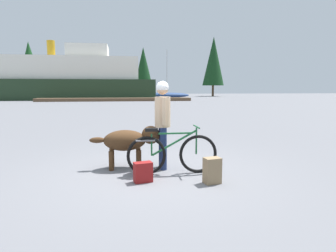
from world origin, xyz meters
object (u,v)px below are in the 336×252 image
(bicycle, at_px, (172,154))
(handbag_pannier, at_px, (143,172))
(sailboat_moored, at_px, (167,95))
(backpack, at_px, (212,171))
(person_cyclist, at_px, (163,116))
(ferry_boat, at_px, (74,79))
(dog, at_px, (130,140))

(bicycle, height_order, handbag_pannier, bicycle)
(handbag_pannier, xyz_separation_m, sailboat_moored, (6.78, 44.42, 0.31))
(backpack, bearing_deg, sailboat_moored, 82.87)
(person_cyclist, height_order, handbag_pannier, person_cyclist)
(backpack, relative_size, ferry_boat, 0.02)
(dog, distance_m, handbag_pannier, 1.06)
(person_cyclist, relative_size, dog, 1.25)
(person_cyclist, height_order, ferry_boat, ferry_boat)
(dog, relative_size, ferry_boat, 0.06)
(ferry_boat, bearing_deg, sailboat_moored, 18.13)
(backpack, bearing_deg, bicycle, 133.05)
(person_cyclist, relative_size, backpack, 3.94)
(ferry_boat, relative_size, sailboat_moored, 2.93)
(ferry_boat, bearing_deg, person_cyclist, -77.87)
(dog, xyz_separation_m, ferry_boat, (-7.67, 38.67, 2.37))
(dog, height_order, ferry_boat, ferry_boat)
(dog, relative_size, handbag_pannier, 4.03)
(backpack, height_order, sailboat_moored, sailboat_moored)
(ferry_boat, distance_m, sailboat_moored, 15.62)
(bicycle, bearing_deg, ferry_boat, 102.19)
(handbag_pannier, bearing_deg, person_cyclist, 61.03)
(sailboat_moored, bearing_deg, backpack, -97.13)
(backpack, xyz_separation_m, ferry_boat, (-9.08, 39.86, 2.73))
(sailboat_moored, bearing_deg, ferry_boat, -161.87)
(dog, distance_m, sailboat_moored, 44.03)
(bicycle, xyz_separation_m, backpack, (0.61, -0.65, -0.18))
(dog, bearing_deg, bicycle, -34.33)
(bicycle, relative_size, backpack, 3.87)
(person_cyclist, bearing_deg, ferry_boat, 102.13)
(handbag_pannier, bearing_deg, bicycle, 34.70)
(person_cyclist, distance_m, dog, 0.85)
(person_cyclist, xyz_separation_m, dog, (-0.67, 0.12, -0.51))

